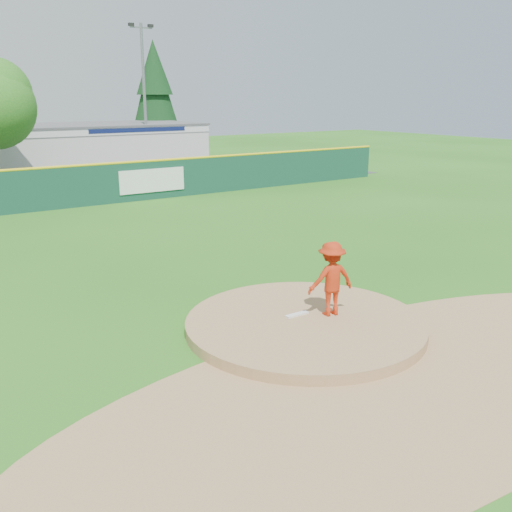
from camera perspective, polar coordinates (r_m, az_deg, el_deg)
ground at (r=13.33m, az=4.89°, el=-7.31°), size 120.00×120.00×0.00m
pitchers_mound at (r=13.33m, az=4.89°, el=-7.31°), size 5.50×5.50×0.50m
pitching_rubber at (r=13.45m, az=4.11°, el=-5.85°), size 0.60×0.15×0.04m
infield_dirt_arc at (r=11.40m, az=14.64°, el=-11.95°), size 15.40×15.40×0.01m
parking_lot at (r=37.65m, az=-22.13°, el=6.60°), size 44.00×16.00×0.02m
pitcher at (r=13.31m, az=7.52°, el=-2.26°), size 1.24×0.86×1.75m
pool_building_grp at (r=43.85m, az=-16.09°, el=10.44°), size 15.20×8.20×3.31m
fence_banners at (r=28.21m, az=-23.21°, el=5.85°), size 17.36×0.04×1.20m
outfield_fence at (r=28.85m, az=-18.34°, el=6.69°), size 40.00×0.14×2.07m
conifer_tree at (r=50.01m, az=-10.09°, el=15.82°), size 4.40×4.40×9.50m
light_pole_right at (r=41.99m, az=-11.11°, el=15.85°), size 1.75×0.25×10.00m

